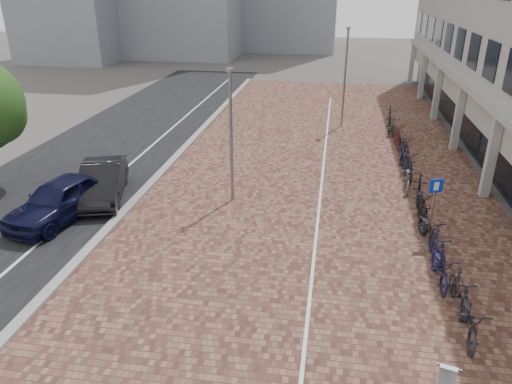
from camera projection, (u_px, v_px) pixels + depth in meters
The scene contains 12 objects.
ground at pixel (217, 336), 11.91m from camera, with size 140.00×140.00×0.00m, color #474442.
plaza_brick at pixel (319, 169), 22.42m from camera, with size 14.50×42.00×0.04m, color brown.
street_asphalt at pixel (100, 156), 24.07m from camera, with size 8.00×50.00×0.03m, color black.
curb at pixel (174, 159), 23.46m from camera, with size 0.35×42.00×0.14m, color gray.
lane_line at pixel (137, 158), 23.77m from camera, with size 0.12×44.00×0.00m, color white.
parking_line at pixel (323, 169), 22.38m from camera, with size 0.10×30.00×0.00m, color white.
car_navy at pixel (60, 199), 17.49m from camera, with size 1.81×4.49×1.53m, color black.
car_dark at pixel (103, 181), 19.21m from camera, with size 1.54×4.42×1.46m, color black.
parking_sign at pixel (434, 200), 15.72m from camera, with size 0.45×0.19×2.24m.
lamp_near at pixel (231, 139), 18.19m from camera, with size 0.12×0.12×5.18m, color slate.
lamp_far at pixel (345, 79), 27.83m from camera, with size 0.12×0.12×5.69m, color slate.
bike_row at pixel (411, 174), 20.41m from camera, with size 1.25×21.45×1.05m.
Camera 1 is at (2.52, -9.14, 8.11)m, focal length 33.49 mm.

